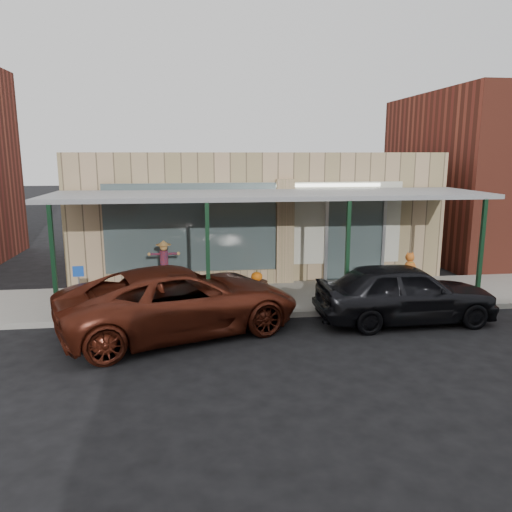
{
  "coord_description": "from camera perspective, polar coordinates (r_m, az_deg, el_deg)",
  "views": [
    {
      "loc": [
        -2.16,
        -10.08,
        4.15
      ],
      "look_at": [
        -0.53,
        2.6,
        1.53
      ],
      "focal_mm": 35.0,
      "sensor_mm": 36.0,
      "label": 1
    }
  ],
  "objects": [
    {
      "name": "ground",
      "position": [
        11.12,
        4.49,
        -10.4
      ],
      "size": [
        120.0,
        120.0,
        0.0
      ],
      "primitive_type": "plane",
      "color": "black",
      "rests_on": "ground"
    },
    {
      "name": "awning",
      "position": [
        13.86,
        1.67,
        6.85
      ],
      "size": [
        12.0,
        3.0,
        3.04
      ],
      "color": "slate",
      "rests_on": "ground"
    },
    {
      "name": "barrel_pumpkin",
      "position": [
        14.42,
        0.09,
        -3.47
      ],
      "size": [
        0.7,
        0.7,
        0.73
      ],
      "rotation": [
        0.0,
        0.0,
        -0.15
      ],
      "color": "#4D311F",
      "rests_on": "sidewalk"
    },
    {
      "name": "parked_sedan",
      "position": [
        13.04,
        16.65,
        -4.0
      ],
      "size": [
        4.48,
        1.96,
        1.61
      ],
      "rotation": [
        0.0,
        0.0,
        1.59
      ],
      "color": "black",
      "rests_on": "ground"
    },
    {
      "name": "handicap_sign",
      "position": [
        13.19,
        -19.56,
        -3.04
      ],
      "size": [
        0.27,
        0.04,
        1.28
      ],
      "rotation": [
        0.0,
        0.0,
        0.01
      ],
      "color": "gray",
      "rests_on": "sidewalk"
    },
    {
      "name": "barrel_scarecrow",
      "position": [
        14.87,
        -10.4,
        -2.14
      ],
      "size": [
        0.9,
        0.79,
        1.55
      ],
      "rotation": [
        0.0,
        0.0,
        0.4
      ],
      "color": "#4D311F",
      "rests_on": "sidewalk"
    },
    {
      "name": "car_maroon",
      "position": [
        11.88,
        -8.59,
        -5.03
      ],
      "size": [
        6.18,
        4.32,
        1.57
      ],
      "primitive_type": "imported",
      "rotation": [
        0.0,
        0.0,
        1.91
      ],
      "color": "#4C1A0F",
      "rests_on": "ground"
    },
    {
      "name": "storefront",
      "position": [
        18.49,
        -0.58,
        5.18
      ],
      "size": [
        12.0,
        6.25,
        4.2
      ],
      "color": "tan",
      "rests_on": "ground"
    },
    {
      "name": "sidewalk",
      "position": [
        14.44,
        1.58,
        -4.83
      ],
      "size": [
        40.0,
        3.2,
        0.15
      ],
      "primitive_type": "cube",
      "color": "gray",
      "rests_on": "ground"
    },
    {
      "name": "block_buildings_near",
      "position": [
        19.73,
        4.94,
        10.42
      ],
      "size": [
        61.0,
        8.0,
        8.0
      ],
      "color": "brown",
      "rests_on": "ground"
    }
  ]
}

